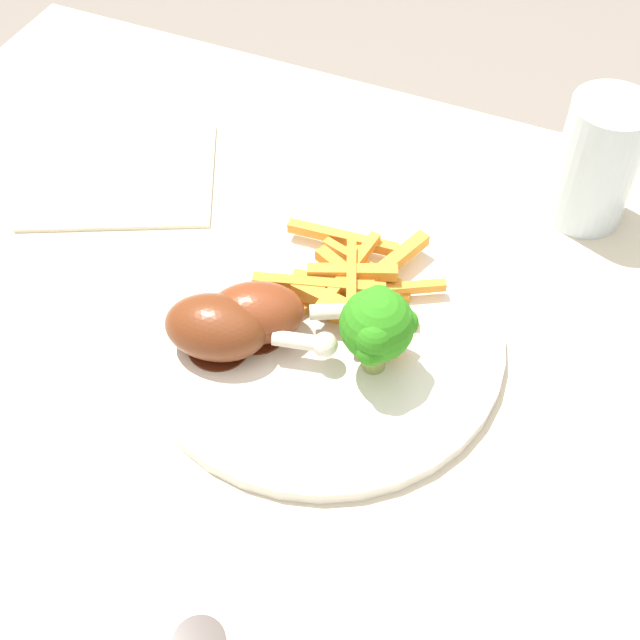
{
  "coord_description": "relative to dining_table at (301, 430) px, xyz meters",
  "views": [
    {
      "loc": [
        -0.18,
        0.38,
        1.28
      ],
      "look_at": [
        -0.02,
        0.0,
        0.79
      ],
      "focal_mm": 48.43,
      "sensor_mm": 36.0,
      "label": 1
    }
  ],
  "objects": [
    {
      "name": "chicken_drumstick_far",
      "position": [
        0.02,
        0.02,
        0.17
      ],
      "size": [
        0.13,
        0.09,
        0.05
      ],
      "color": "#56200F",
      "rests_on": "dinner_plate"
    },
    {
      "name": "broccoli_floret_front",
      "position": [
        -0.07,
        0.01,
        0.2
      ],
      "size": [
        0.05,
        0.06,
        0.07
      ],
      "color": "#8EA350",
      "rests_on": "dinner_plate"
    },
    {
      "name": "napkin",
      "position": [
        0.23,
        -0.1,
        0.14
      ],
      "size": [
        0.21,
        0.2,
        0.0
      ],
      "primitive_type": "cube",
      "rotation": [
        0.0,
        0.0,
        0.45
      ],
      "color": "beige",
      "rests_on": "dining_table"
    },
    {
      "name": "dinner_plate",
      "position": [
        -0.02,
        0.0,
        0.15
      ],
      "size": [
        0.28,
        0.28,
        0.01
      ],
      "primitive_type": "cylinder",
      "color": "white",
      "rests_on": "dining_table"
    },
    {
      "name": "dining_table",
      "position": [
        0.0,
        0.0,
        0.0
      ],
      "size": [
        0.92,
        0.66,
        0.75
      ],
      "color": "beige",
      "rests_on": "ground_plane"
    },
    {
      "name": "carrot_fries_pile",
      "position": [
        -0.03,
        -0.04,
        0.17
      ],
      "size": [
        0.14,
        0.13,
        0.03
      ],
      "color": "orange",
      "rests_on": "dinner_plate"
    },
    {
      "name": "water_glass",
      "position": [
        -0.17,
        -0.23,
        0.2
      ],
      "size": [
        0.07,
        0.07,
        0.12
      ],
      "primitive_type": "cylinder",
      "color": "silver",
      "rests_on": "dining_table"
    },
    {
      "name": "chicken_drumstick_near",
      "position": [
        0.04,
        0.04,
        0.18
      ],
      "size": [
        0.13,
        0.07,
        0.05
      ],
      "color": "#4B1D0E",
      "rests_on": "dinner_plate"
    }
  ]
}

